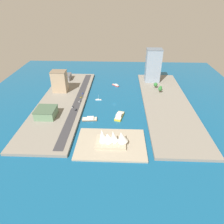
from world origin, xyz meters
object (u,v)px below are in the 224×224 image
Objects in this scene: taxi_yellow_cab at (81,97)px; suv_black at (76,110)px; hatchback_blue at (83,93)px; van_white at (79,101)px; sedan_silver at (72,107)px; ferry_yellow_fast at (119,116)px; traffic_light_waterfront at (83,95)px; tugboat_red at (116,85)px; tower_tall_glass at (153,65)px; barge_flat_brown at (90,119)px; terminal_long_green at (46,113)px; apartment_midrise_tan at (60,81)px; opera_landmark at (112,138)px; warehouse_low_gray at (64,77)px; sailboat_small_white at (98,100)px.

suv_black is at bearing 89.80° from taxi_yellow_cab.
taxi_yellow_cab is at bearing 88.55° from hatchback_blue.
van_white is at bearing 89.90° from hatchback_blue.
sedan_silver reaches higher than taxi_yellow_cab.
suv_black is 1.06× the size of hatchback_blue.
traffic_light_waterfront reaches higher than ferry_yellow_fast.
tower_tall_glass is (-67.53, -18.33, 32.11)m from tugboat_red.
van_white reaches higher than barge_flat_brown.
apartment_midrise_tan reaches higher than terminal_long_green.
tower_tall_glass is at bearing -146.74° from traffic_light_waterfront.
traffic_light_waterfront is at bearing -96.42° from suv_black.
tugboat_red is 147.11m from terminal_long_green.
traffic_light_waterfront is 0.18× the size of opera_landmark.
apartment_midrise_tan reaches higher than taxi_yellow_cab.
taxi_yellow_cab is at bearing -90.20° from suv_black.
opera_landmark is (-31.75, 50.38, 7.77)m from barge_flat_brown.
terminal_long_green is at bearing 50.11° from van_white.
hatchback_blue reaches higher than van_white.
traffic_light_waterfront reaches higher than suv_black.
hatchback_blue reaches higher than sedan_silver.
apartment_midrise_tan is 7.76× the size of hatchback_blue.
barge_flat_brown is 0.36× the size of tower_tall_glass.
tower_tall_glass is (-158.13, -133.93, 23.79)m from terminal_long_green.
ferry_yellow_fast is at bearing 133.45° from hatchback_blue.
hatchback_blue is at bearing -90.10° from van_white.
warehouse_low_gray reaches higher than hatchback_blue.
sailboat_small_white is at bearing -76.58° from opera_landmark.
tugboat_red is 77.44m from traffic_light_waterfront.
suv_black is (54.37, 97.49, 3.13)m from tugboat_red.
hatchback_blue is at bearing -75.89° from traffic_light_waterfront.
apartment_midrise_tan is at bearing -88.59° from terminal_long_green.
apartment_midrise_tan is at bearing -30.49° from taxi_yellow_cab.
tower_tall_glass is 170.63m from suv_black.
apartment_midrise_tan is at bearing -53.37° from barge_flat_brown.
sailboat_small_white is 0.29× the size of apartment_midrise_tan.
sailboat_small_white reaches higher than sedan_silver.
warehouse_low_gray is 5.96× the size of hatchback_blue.
tugboat_red is at bearing 15.19° from tower_tall_glass.
opera_landmark is (-100.51, 185.44, 0.47)m from warehouse_low_gray.
warehouse_low_gray is at bearing -62.68° from van_white.
terminal_long_green reaches higher than barge_flat_brown.
warehouse_low_gray reaches higher than barge_flat_brown.
tower_tall_glass is 12.38× the size of suv_black.
hatchback_blue is (53.89, 43.34, 3.22)m from tugboat_red.
van_white is (21.81, -44.15, 3.12)m from barge_flat_brown.
tower_tall_glass is (-99.66, -134.23, 32.05)m from barge_flat_brown.
sedan_silver is (28.81, -25.55, 3.13)m from barge_flat_brown.
ferry_yellow_fast is 80.25m from taxi_yellow_cab.
sailboat_small_white is at bearing -138.35° from terminal_long_green.
barge_flat_brown is 4.30× the size of van_white.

